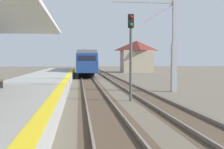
{
  "coord_description": "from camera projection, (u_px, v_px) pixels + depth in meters",
  "views": [
    {
      "loc": [
        0.78,
        0.57,
        2.48
      ],
      "look_at": [
        1.64,
        7.66,
        2.1
      ],
      "focal_mm": 43.99,
      "sensor_mm": 36.0,
      "label": 1
    }
  ],
  "objects": [
    {
      "name": "track_pair_nearest_platform",
      "position": [
        95.0,
        94.0,
        19.52
      ],
      "size": [
        2.34,
        120.0,
        0.16
      ],
      "color": "#4C3D2D",
      "rests_on": "ground"
    },
    {
      "name": "approaching_train",
      "position": [
        85.0,
        62.0,
        44.76
      ],
      "size": [
        2.93,
        19.6,
        4.76
      ],
      "color": "navy",
      "rests_on": "ground"
    },
    {
      "name": "track_pair_middle",
      "position": [
        141.0,
        93.0,
        19.93
      ],
      "size": [
        2.34,
        120.0,
        0.16
      ],
      "color": "#4C3D2D",
      "rests_on": "ground"
    },
    {
      "name": "rail_signal_post",
      "position": [
        131.0,
        48.0,
        16.39
      ],
      "size": [
        0.32,
        0.34,
        5.2
      ],
      "color": "#4C4C4C",
      "rests_on": "ground"
    },
    {
      "name": "station_platform",
      "position": [
        18.0,
        97.0,
        15.0
      ],
      "size": [
        5.0,
        80.0,
        0.91
      ],
      "color": "#999993",
      "rests_on": "ground"
    },
    {
      "name": "distant_trackside_house",
      "position": [
        137.0,
        56.0,
        55.38
      ],
      "size": [
        6.6,
        5.28,
        6.4
      ],
      "color": "tan",
      "rests_on": "ground"
    },
    {
      "name": "catenary_pylon_far_side",
      "position": [
        170.0,
        46.0,
        21.21
      ],
      "size": [
        5.0,
        0.4,
        7.5
      ],
      "color": "#9EA3A8",
      "rests_on": "ground"
    }
  ]
}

